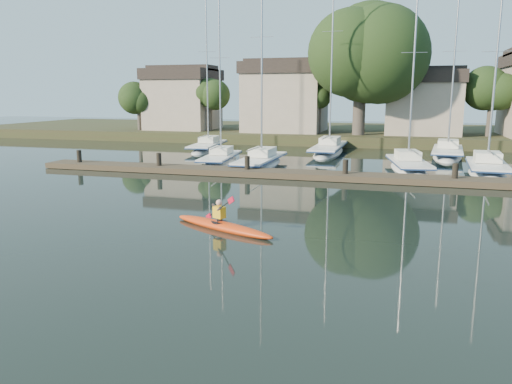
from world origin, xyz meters
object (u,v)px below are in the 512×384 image
(sailboat_6, at_px, (329,155))
(sailboat_2, at_px, (261,168))
(sailboat_3, at_px, (408,172))
(sailboat_5, at_px, (208,152))
(sailboat_4, at_px, (486,177))
(dock, at_px, (295,174))
(sailboat_7, at_px, (447,159))
(sailboat_1, at_px, (220,165))
(kayak, at_px, (222,224))

(sailboat_6, bearing_deg, sailboat_2, -110.25)
(sailboat_3, distance_m, sailboat_5, 18.85)
(sailboat_4, distance_m, sailboat_5, 23.43)
(sailboat_2, bearing_deg, dock, -51.30)
(sailboat_7, bearing_deg, sailboat_1, -148.17)
(sailboat_5, bearing_deg, sailboat_7, -5.47)
(sailboat_3, bearing_deg, sailboat_5, 147.01)
(sailboat_1, distance_m, sailboat_3, 13.24)
(sailboat_6, bearing_deg, sailboat_3, -51.78)
(sailboat_1, distance_m, sailboat_6, 10.89)
(sailboat_3, distance_m, sailboat_4, 4.80)
(sailboat_3, bearing_deg, sailboat_2, 176.54)
(sailboat_6, bearing_deg, dock, -90.41)
(kayak, distance_m, sailboat_3, 18.85)
(sailboat_1, xyz_separation_m, sailboat_2, (3.30, -0.81, -0.01))
(sailboat_2, height_order, sailboat_3, sailboat_2)
(kayak, bearing_deg, sailboat_7, 93.29)
(sailboat_1, height_order, sailboat_3, sailboat_3)
(dock, relative_size, sailboat_3, 2.58)
(sailboat_4, distance_m, sailboat_6, 14.18)
(sailboat_2, height_order, sailboat_5, sailboat_2)
(dock, xyz_separation_m, sailboat_4, (11.40, 4.95, -0.42))
(sailboat_1, bearing_deg, sailboat_4, -6.43)
(dock, distance_m, sailboat_3, 8.49)
(dock, distance_m, sailboat_1, 8.35)
(dock, relative_size, sailboat_1, 2.63)
(sailboat_7, bearing_deg, sailboat_6, -176.69)
(sailboat_1, bearing_deg, dock, -43.45)
(sailboat_5, bearing_deg, sailboat_3, -30.25)
(sailboat_3, bearing_deg, dock, -150.73)
(sailboat_7, bearing_deg, kayak, -106.13)
(sailboat_1, relative_size, sailboat_4, 0.98)
(sailboat_1, distance_m, sailboat_2, 3.39)
(sailboat_2, bearing_deg, sailboat_6, 70.18)
(dock, xyz_separation_m, sailboat_7, (9.70, 13.29, -0.42))
(sailboat_4, height_order, sailboat_6, sailboat_6)
(sailboat_1, bearing_deg, sailboat_2, -19.80)
(sailboat_5, bearing_deg, sailboat_1, -69.23)
(sailboat_4, distance_m, sailboat_7, 8.51)
(kayak, distance_m, sailboat_4, 20.76)
(sailboat_4, relative_size, sailboat_5, 0.89)
(sailboat_2, xyz_separation_m, sailboat_5, (-7.34, 8.56, 0.00))
(sailboat_7, bearing_deg, sailboat_3, -106.05)
(sailboat_2, distance_m, sailboat_6, 9.96)
(dock, bearing_deg, sailboat_3, 38.77)
(dock, height_order, sailboat_3, sailboat_3)
(sailboat_1, bearing_deg, sailboat_6, 45.42)
(sailboat_1, xyz_separation_m, sailboat_7, (16.33, 8.22, -0.04))
(kayak, bearing_deg, dock, 113.48)
(dock, height_order, sailboat_6, sailboat_6)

